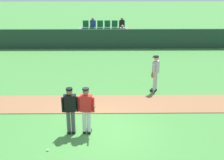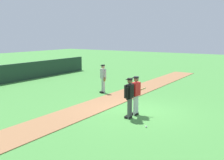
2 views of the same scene
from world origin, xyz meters
TOP-DOWN VIEW (x-y plane):
  - ground_plane at (0.00, 0.00)m, footprint 80.00×80.00m
  - infield_dirt_path at (0.00, 2.28)m, footprint 28.00×1.81m
  - batter_red_jersey at (-0.41, -0.16)m, footprint 0.65×0.79m
  - umpire_home_plate at (-0.98, -0.14)m, footprint 0.59×0.33m
  - runner_grey_jersey at (2.54, 3.68)m, footprint 0.46×0.60m
  - baseball at (-1.63, -1.27)m, footprint 0.07×0.07m

SIDE VIEW (x-z plane):
  - ground_plane at x=0.00m, z-range 0.00..0.00m
  - infield_dirt_path at x=0.00m, z-range 0.00..0.03m
  - baseball at x=-1.63m, z-range 0.00..0.07m
  - runner_grey_jersey at x=2.54m, z-range 0.08..1.84m
  - batter_red_jersey at x=-0.41m, z-range 0.09..1.85m
  - umpire_home_plate at x=-0.98m, z-range 0.12..1.88m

